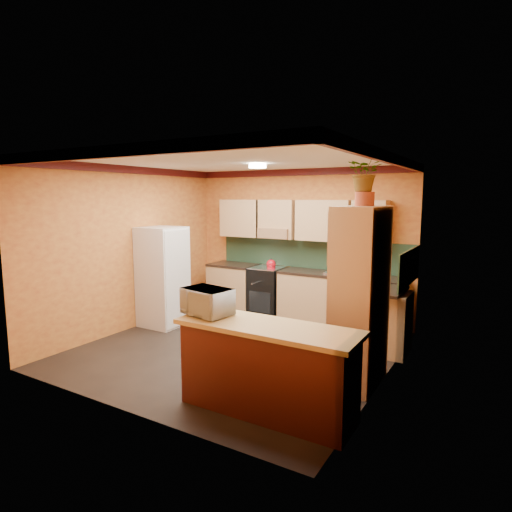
{
  "coord_description": "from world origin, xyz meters",
  "views": [
    {
      "loc": [
        3.28,
        -5.0,
        2.21
      ],
      "look_at": [
        0.06,
        0.45,
        1.33
      ],
      "focal_mm": 30.0,
      "sensor_mm": 36.0,
      "label": 1
    }
  ],
  "objects": [
    {
      "name": "base_cabinets_back",
      "position": [
        0.14,
        1.8,
        0.44
      ],
      "size": [
        3.65,
        0.6,
        0.88
      ],
      "primitive_type": "cube",
      "color": "tan",
      "rests_on": "ground"
    },
    {
      "name": "kettle",
      "position": [
        -0.38,
        1.75,
        1.0
      ],
      "size": [
        0.18,
        0.18,
        0.18
      ],
      "primitive_type": null,
      "rotation": [
        0.0,
        0.0,
        -0.05
      ],
      "color": "#B00B17",
      "rests_on": "stove"
    },
    {
      "name": "stove",
      "position": [
        -0.48,
        1.8,
        0.46
      ],
      "size": [
        0.58,
        0.58,
        0.91
      ],
      "primitive_type": "cube",
      "color": "black",
      "rests_on": "ground"
    },
    {
      "name": "pantry",
      "position": [
        1.85,
        -0.19,
        1.05
      ],
      "size": [
        0.48,
        0.9,
        2.1
      ],
      "primitive_type": "cube",
      "color": "tan",
      "rests_on": "ground"
    },
    {
      "name": "breakfast_bar",
      "position": [
        1.27,
        -1.37,
        0.44
      ],
      "size": [
        1.8,
        0.55,
        0.88
      ],
      "primitive_type": "cube",
      "color": "#511B13",
      "rests_on": "ground"
    },
    {
      "name": "base_cabinets_right",
      "position": [
        1.8,
        0.98,
        0.44
      ],
      "size": [
        0.6,
        0.8,
        0.88
      ],
      "primitive_type": "cube",
      "color": "tan",
      "rests_on": "ground"
    },
    {
      "name": "microwave",
      "position": [
        0.52,
        -1.37,
        1.08
      ],
      "size": [
        0.58,
        0.44,
        0.29
      ],
      "primitive_type": "imported",
      "rotation": [
        0.0,
        0.0,
        -0.17
      ],
      "color": "silver",
      "rests_on": "bar_top"
    },
    {
      "name": "room_shell",
      "position": [
        0.02,
        0.28,
        2.09
      ],
      "size": [
        4.24,
        4.24,
        2.72
      ],
      "color": "black",
      "rests_on": "ground"
    },
    {
      "name": "countertop_right",
      "position": [
        1.8,
        0.98,
        0.9
      ],
      "size": [
        0.62,
        0.8,
        0.04
      ],
      "primitive_type": "cube",
      "color": "black",
      "rests_on": "base_cabinets_right"
    },
    {
      "name": "fern",
      "position": [
        1.85,
        -0.14,
        2.48
      ],
      "size": [
        0.48,
        0.45,
        0.44
      ],
      "primitive_type": "imported",
      "rotation": [
        0.0,
        0.0,
        0.31
      ],
      "color": "tan",
      "rests_on": "fern_pot"
    },
    {
      "name": "bar_top",
      "position": [
        1.27,
        -1.37,
        0.91
      ],
      "size": [
        1.9,
        0.65,
        0.05
      ],
      "primitive_type": "cube",
      "color": "tan",
      "rests_on": "breakfast_bar"
    },
    {
      "name": "fridge",
      "position": [
        -1.75,
        0.38,
        0.85
      ],
      "size": [
        0.68,
        0.66,
        1.7
      ],
      "primitive_type": "cube",
      "color": "silver",
      "rests_on": "ground"
    },
    {
      "name": "fern_pot",
      "position": [
        1.85,
        -0.14,
        2.18
      ],
      "size": [
        0.22,
        0.22,
        0.16
      ],
      "primitive_type": "cylinder",
      "color": "#A04126",
      "rests_on": "pantry"
    },
    {
      "name": "sink",
      "position": [
        0.92,
        1.8,
        0.94
      ],
      "size": [
        0.48,
        0.4,
        0.03
      ],
      "primitive_type": "cube",
      "color": "silver",
      "rests_on": "countertop_back"
    },
    {
      "name": "countertop_back",
      "position": [
        0.14,
        1.8,
        0.9
      ],
      "size": [
        3.65,
        0.62,
        0.04
      ],
      "primitive_type": "cube",
      "color": "black",
      "rests_on": "base_cabinets_back"
    }
  ]
}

